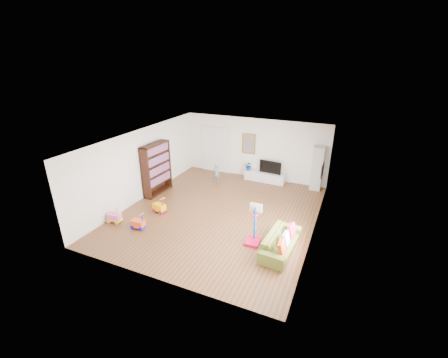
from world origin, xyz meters
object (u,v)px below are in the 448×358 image
at_px(sofa, 281,242).
at_px(basketball_hoop, 254,225).
at_px(bookshelf, 157,169).
at_px(media_console, 265,177).

xyz_separation_m(sofa, basketball_hoop, (-0.84, -0.00, 0.35)).
height_order(sofa, basketball_hoop, basketball_hoop).
relative_size(bookshelf, basketball_hoop, 1.65).
xyz_separation_m(bookshelf, basketball_hoop, (4.68, -1.83, -0.41)).
distance_m(media_console, sofa, 5.10).
height_order(media_console, basketball_hoop, basketball_hoop).
bearing_deg(media_console, bookshelf, -139.05).
distance_m(bookshelf, basketball_hoop, 5.04).
distance_m(media_console, bookshelf, 4.71).
bearing_deg(sofa, basketball_hoop, 93.80).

